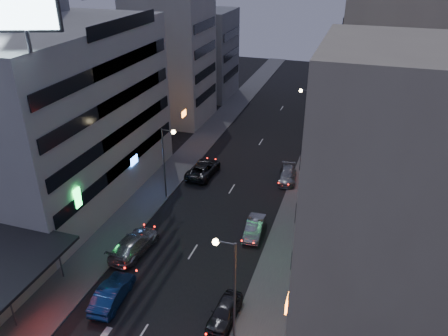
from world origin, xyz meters
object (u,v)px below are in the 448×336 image
at_px(road_car_silver, 134,244).
at_px(road_car_blue, 112,293).
at_px(parked_car_right_mid, 254,228).
at_px(parked_car_right_near, 225,311).
at_px(parked_car_left, 203,169).
at_px(parked_car_right_far, 287,175).

bearing_deg(road_car_silver, road_car_blue, 107.72).
xyz_separation_m(parked_car_right_mid, road_car_blue, (-8.22, -12.00, 0.10)).
height_order(parked_car_right_near, road_car_silver, road_car_silver).
distance_m(parked_car_right_mid, road_car_blue, 14.55).
bearing_deg(parked_car_right_mid, parked_car_left, 128.31).
relative_size(parked_car_right_near, parked_car_right_far, 0.87).
bearing_deg(parked_car_right_mid, parked_car_right_near, -90.63).
bearing_deg(parked_car_right_near, parked_car_left, 118.59).
bearing_deg(road_car_silver, parked_car_right_mid, -143.30).
distance_m(parked_car_right_mid, parked_car_right_far, 11.61).
bearing_deg(road_car_blue, parked_car_right_far, -115.89).
xyz_separation_m(parked_car_right_far, road_car_silver, (-10.60, -17.52, 0.16)).
relative_size(parked_car_right_near, road_car_silver, 0.71).
height_order(parked_car_left, road_car_silver, road_car_silver).
distance_m(parked_car_right_mid, road_car_silver, 11.30).
height_order(parked_car_left, road_car_blue, parked_car_left).
xyz_separation_m(parked_car_right_near, parked_car_right_far, (0.42, 22.59, -0.02)).
relative_size(parked_car_left, road_car_silver, 1.01).
relative_size(parked_car_left, road_car_blue, 1.19).
relative_size(parked_car_right_near, parked_car_right_mid, 0.96).
relative_size(parked_car_right_mid, road_car_blue, 0.88).
xyz_separation_m(parked_car_right_mid, parked_car_right_far, (1.00, 11.57, -0.02)).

